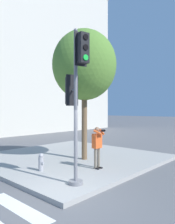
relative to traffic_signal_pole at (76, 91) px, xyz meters
name	(u,v)px	position (x,y,z in m)	size (l,w,h in m)	color
ground_plane	(65,198)	(-0.73, -0.28, -3.11)	(160.00, 160.00, 0.00)	#5B5B5E
sidewalk_corner	(70,158)	(2.77, 3.22, -3.04)	(8.00, 8.00, 0.15)	#9E9B96
traffic_signal_pole	(76,91)	(0.00, 0.00, 0.00)	(0.62, 1.16, 4.92)	slate
person_photographer	(97,144)	(1.89, 0.70, -1.96)	(0.50, 0.53, 1.67)	black
street_tree	(84,65)	(2.73, 2.21, 1.51)	(3.04, 3.04, 6.16)	brown
fire_hydrant	(41,162)	(0.16, 2.10, -2.63)	(0.20, 0.26, 0.67)	#99999E
building_right	(33,56)	(11.40, 19.41, 6.46)	(18.13, 10.82, 19.13)	beige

